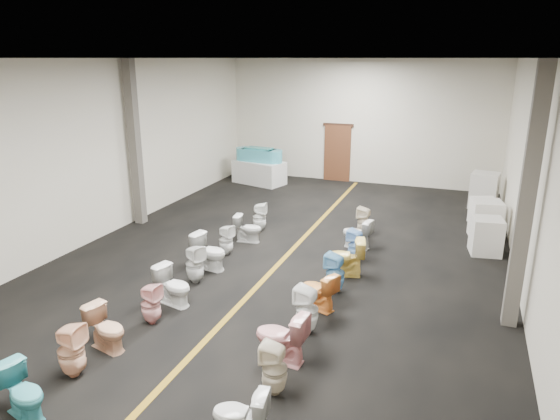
# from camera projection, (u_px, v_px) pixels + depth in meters

# --- Properties ---
(floor) EXTENTS (16.00, 16.00, 0.00)m
(floor) POSITION_uv_depth(u_px,v_px,m) (285.00, 257.00, 11.77)
(floor) COLOR black
(floor) RESTS_ON ground
(ceiling) EXTENTS (16.00, 16.00, 0.00)m
(ceiling) POSITION_uv_depth(u_px,v_px,m) (286.00, 58.00, 10.46)
(ceiling) COLOR black
(ceiling) RESTS_ON ground
(wall_back) EXTENTS (10.00, 0.00, 10.00)m
(wall_back) POSITION_uv_depth(u_px,v_px,m) (360.00, 122.00, 18.28)
(wall_back) COLOR beige
(wall_back) RESTS_ON ground
(wall_left) EXTENTS (0.00, 16.00, 16.00)m
(wall_left) POSITION_uv_depth(u_px,v_px,m) (103.00, 149.00, 12.80)
(wall_left) COLOR beige
(wall_left) RESTS_ON ground
(wall_right) EXTENTS (0.00, 16.00, 16.00)m
(wall_right) POSITION_uv_depth(u_px,v_px,m) (534.00, 182.00, 9.44)
(wall_right) COLOR beige
(wall_right) RESTS_ON ground
(aisle_stripe) EXTENTS (0.12, 15.60, 0.01)m
(aisle_stripe) POSITION_uv_depth(u_px,v_px,m) (285.00, 257.00, 11.77)
(aisle_stripe) COLOR #8D6614
(aisle_stripe) RESTS_ON floor
(back_door) EXTENTS (1.00, 0.10, 2.10)m
(back_door) POSITION_uv_depth(u_px,v_px,m) (337.00, 153.00, 18.84)
(back_door) COLOR #562D19
(back_door) RESTS_ON floor
(door_frame) EXTENTS (1.15, 0.08, 0.10)m
(door_frame) POSITION_uv_depth(u_px,v_px,m) (338.00, 125.00, 18.54)
(door_frame) COLOR #331C11
(door_frame) RESTS_ON back_door
(column_left) EXTENTS (0.25, 0.25, 4.50)m
(column_left) POSITION_uv_depth(u_px,v_px,m) (135.00, 144.00, 13.61)
(column_left) COLOR #59544C
(column_left) RESTS_ON floor
(column_right) EXTENTS (0.25, 0.25, 4.50)m
(column_right) POSITION_uv_depth(u_px,v_px,m) (526.00, 201.00, 8.18)
(column_right) COLOR #59544C
(column_right) RESTS_ON floor
(display_table) EXTENTS (2.09, 1.43, 0.84)m
(display_table) POSITION_uv_depth(u_px,v_px,m) (259.00, 172.00, 18.58)
(display_table) COLOR silver
(display_table) RESTS_ON floor
(bathtub) EXTENTS (1.85, 0.81, 0.55)m
(bathtub) POSITION_uv_depth(u_px,v_px,m) (259.00, 155.00, 18.39)
(bathtub) COLOR #40A6B9
(bathtub) RESTS_ON display_table
(appliance_crate_a) EXTENTS (0.78, 0.78, 0.88)m
(appliance_crate_a) POSITION_uv_depth(u_px,v_px,m) (486.00, 236.00, 11.87)
(appliance_crate_a) COLOR silver
(appliance_crate_a) RESTS_ON floor
(appliance_crate_b) EXTENTS (0.84, 0.84, 0.99)m
(appliance_crate_b) POSITION_uv_depth(u_px,v_px,m) (486.00, 220.00, 12.90)
(appliance_crate_b) COLOR silver
(appliance_crate_b) RESTS_ON floor
(appliance_crate_c) EXTENTS (0.87, 0.87, 0.75)m
(appliance_crate_c) POSITION_uv_depth(u_px,v_px,m) (484.00, 212.00, 13.98)
(appliance_crate_c) COLOR white
(appliance_crate_c) RESTS_ON floor
(appliance_crate_d) EXTENTS (0.89, 0.89, 1.11)m
(appliance_crate_d) POSITION_uv_depth(u_px,v_px,m) (484.00, 190.00, 15.51)
(appliance_crate_d) COLOR silver
(appliance_crate_d) RESTS_ON floor
(toilet_left_0) EXTENTS (0.79, 0.58, 0.73)m
(toilet_left_0) POSITION_uv_depth(u_px,v_px,m) (23.00, 392.00, 6.44)
(toilet_left_0) COLOR #41A6AF
(toilet_left_0) RESTS_ON floor
(toilet_left_1) EXTENTS (0.42, 0.41, 0.85)m
(toilet_left_1) POSITION_uv_depth(u_px,v_px,m) (71.00, 350.00, 7.26)
(toilet_left_1) COLOR #FFC39D
(toilet_left_1) RESTS_ON floor
(toilet_left_2) EXTENTS (0.79, 0.57, 0.73)m
(toilet_left_2) POSITION_uv_depth(u_px,v_px,m) (107.00, 328.00, 7.96)
(toilet_left_2) COLOR #E2A982
(toilet_left_2) RESTS_ON floor
(toilet_left_3) EXTENTS (0.36, 0.35, 0.75)m
(toilet_left_3) POSITION_uv_depth(u_px,v_px,m) (151.00, 304.00, 8.73)
(toilet_left_3) COLOR #EEABA8
(toilet_left_3) RESTS_ON floor
(toilet_left_4) EXTENTS (0.82, 0.58, 0.76)m
(toilet_left_4) POSITION_uv_depth(u_px,v_px,m) (174.00, 286.00, 9.41)
(toilet_left_4) COLOR white
(toilet_left_4) RESTS_ON floor
(toilet_left_5) EXTENTS (0.49, 0.48, 0.82)m
(toilet_left_5) POSITION_uv_depth(u_px,v_px,m) (195.00, 264.00, 10.32)
(toilet_left_5) COLOR silver
(toilet_left_5) RESTS_ON floor
(toilet_left_6) EXTENTS (0.85, 0.56, 0.81)m
(toilet_left_6) POSITION_uv_depth(u_px,v_px,m) (210.00, 252.00, 11.01)
(toilet_left_6) COLOR white
(toilet_left_6) RESTS_ON floor
(toilet_left_7) EXTENTS (0.39, 0.39, 0.73)m
(toilet_left_7) POSITION_uv_depth(u_px,v_px,m) (226.00, 240.00, 11.82)
(toilet_left_7) COLOR white
(toilet_left_7) RESTS_ON floor
(toilet_left_8) EXTENTS (0.73, 0.47, 0.70)m
(toilet_left_8) POSITION_uv_depth(u_px,v_px,m) (248.00, 228.00, 12.67)
(toilet_left_8) COLOR silver
(toilet_left_8) RESTS_ON floor
(toilet_left_9) EXTENTS (0.41, 0.40, 0.78)m
(toilet_left_9) POSITION_uv_depth(u_px,v_px,m) (260.00, 217.00, 13.44)
(toilet_left_9) COLOR white
(toilet_left_9) RESTS_ON floor
(toilet_right_1) EXTENTS (0.74, 0.49, 0.71)m
(toilet_right_1) POSITION_uv_depth(u_px,v_px,m) (240.00, 416.00, 6.03)
(toilet_right_1) COLOR silver
(toilet_right_1) RESTS_ON floor
(toilet_right_2) EXTENTS (0.37, 0.37, 0.79)m
(toilet_right_2) POSITION_uv_depth(u_px,v_px,m) (274.00, 369.00, 6.87)
(toilet_right_2) COLOR beige
(toilet_right_2) RESTS_ON floor
(toilet_right_3) EXTENTS (0.85, 0.52, 0.84)m
(toilet_right_3) POSITION_uv_depth(u_px,v_px,m) (281.00, 337.00, 7.61)
(toilet_right_3) COLOR pink
(toilet_right_3) RESTS_ON floor
(toilet_right_4) EXTENTS (0.44, 0.43, 0.85)m
(toilet_right_4) POSITION_uv_depth(u_px,v_px,m) (307.00, 310.00, 8.42)
(toilet_right_4) COLOR white
(toilet_right_4) RESTS_ON floor
(toilet_right_5) EXTENTS (0.83, 0.66, 0.74)m
(toilet_right_5) POSITION_uv_depth(u_px,v_px,m) (318.00, 290.00, 9.25)
(toilet_right_5) COLOR orange
(toilet_right_5) RESTS_ON floor
(toilet_right_6) EXTENTS (0.44, 0.43, 0.83)m
(toilet_right_6) POSITION_uv_depth(u_px,v_px,m) (335.00, 273.00, 9.88)
(toilet_right_6) COLOR #67ACD8
(toilet_right_6) RESTS_ON floor
(toilet_right_7) EXTENTS (0.91, 0.66, 0.84)m
(toilet_right_7) POSITION_uv_depth(u_px,v_px,m) (345.00, 257.00, 10.66)
(toilet_right_7) COLOR #F5D15D
(toilet_right_7) RESTS_ON floor
(toilet_right_8) EXTENTS (0.43, 0.43, 0.76)m
(toilet_right_8) POSITION_uv_depth(u_px,v_px,m) (355.00, 245.00, 11.44)
(toilet_right_8) COLOR #82B6F0
(toilet_right_8) RESTS_ON floor
(toilet_right_9) EXTENTS (0.80, 0.55, 0.74)m
(toilet_right_9) POSITION_uv_depth(u_px,v_px,m) (357.00, 234.00, 12.24)
(toilet_right_9) COLOR silver
(toilet_right_9) RESTS_ON floor
(toilet_right_10) EXTENTS (0.40, 0.39, 0.79)m
(toilet_right_10) POSITION_uv_depth(u_px,v_px,m) (364.00, 222.00, 13.03)
(toilet_right_10) COLOR beige
(toilet_right_10) RESTS_ON floor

